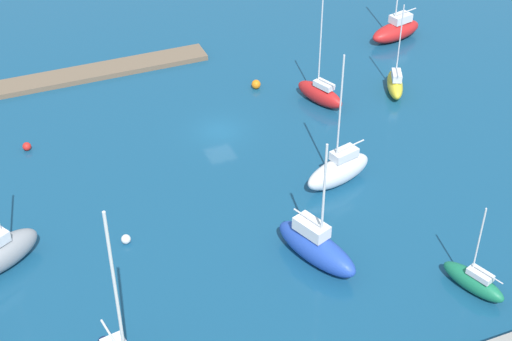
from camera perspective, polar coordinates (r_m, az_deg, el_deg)
name	(u,v)px	position (r m, az deg, el deg)	size (l,w,h in m)	color
water	(220,131)	(69.57, -2.69, 2.90)	(160.00, 160.00, 0.00)	navy
pier_dock	(98,71)	(79.94, -11.55, 7.15)	(22.40, 2.97, 0.52)	brown
sailboat_red_far_south	(320,93)	(73.31, 4.74, 5.67)	(3.44, 5.62, 10.46)	red
sailboat_gray_inner_mooring	(2,252)	(57.69, -18.18, -5.75)	(6.15, 4.71, 10.12)	gray
sailboat_blue_mid_basin	(316,246)	(55.51, 4.44, -5.58)	(4.61, 7.53, 10.30)	#2347B2
sailboat_green_outer_mooring	(474,281)	(55.52, 15.71, -7.82)	(2.98, 5.07, 7.04)	#19724C
sailboat_red_by_breakwater	(396,30)	(86.01, 10.27, 10.14)	(6.76, 3.71, 10.87)	red
sailboat_yellow_west_end	(395,83)	(75.98, 10.19, 6.32)	(3.36, 5.03, 8.97)	yellow
sailboat_white_lone_south	(339,170)	(62.81, 6.10, 0.04)	(6.53, 3.45, 11.80)	white
mooring_buoy_orange	(256,84)	(75.73, 0.00, 6.36)	(0.89, 0.89, 0.89)	orange
mooring_buoy_red	(27,146)	(69.72, -16.50, 1.71)	(0.74, 0.74, 0.74)	red
mooring_buoy_white	(126,239)	(58.12, -9.55, -5.00)	(0.72, 0.72, 0.72)	white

